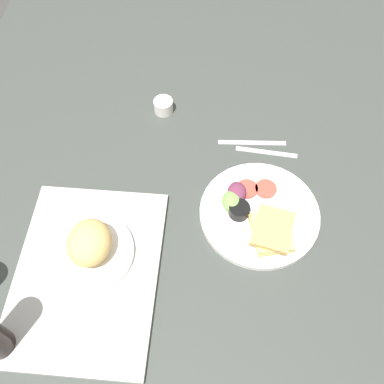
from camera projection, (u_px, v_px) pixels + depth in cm
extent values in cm
cube|color=#383D38|center=(203.00, 210.00, 113.58)|extent=(190.00, 150.00, 3.00)
cube|color=#B2B2AD|center=(87.00, 274.00, 102.07)|extent=(45.00, 33.00, 1.60)
cylinder|color=white|center=(90.00, 252.00, 103.28)|extent=(20.88, 20.88, 1.40)
ellipsoid|color=#DBB266|center=(89.00, 243.00, 99.45)|extent=(11.76, 10.16, 8.02)
cylinder|color=white|center=(259.00, 214.00, 110.48)|extent=(30.19, 30.19, 1.60)
cube|color=#DBB266|center=(271.00, 233.00, 105.93)|extent=(12.79, 11.31, 1.40)
cube|color=#B2C66B|center=(272.00, 231.00, 104.90)|extent=(12.46, 10.86, 1.00)
cube|color=tan|center=(273.00, 229.00, 103.88)|extent=(12.75, 11.26, 1.40)
cylinder|color=#D14738|center=(266.00, 189.00, 112.94)|extent=(5.60, 5.60, 0.80)
cylinder|color=#D14738|center=(247.00, 189.00, 112.92)|extent=(5.60, 5.60, 0.80)
cylinder|color=black|center=(239.00, 210.00, 108.35)|extent=(5.20, 5.20, 3.00)
cylinder|color=#EFEACC|center=(240.00, 208.00, 107.42)|extent=(4.26, 4.26, 0.60)
ellipsoid|color=#729E4C|center=(232.00, 201.00, 109.37)|extent=(6.00, 4.80, 3.60)
ellipsoid|color=#6B2D47|center=(237.00, 192.00, 110.74)|extent=(6.00, 4.80, 3.60)
cylinder|color=silver|center=(163.00, 106.00, 127.95)|extent=(5.60, 5.60, 4.00)
cube|color=#B7B7BC|center=(266.00, 152.00, 121.32)|extent=(2.75, 17.06, 0.50)
cube|color=#B7B7BC|center=(252.00, 143.00, 123.06)|extent=(2.52, 19.05, 0.50)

